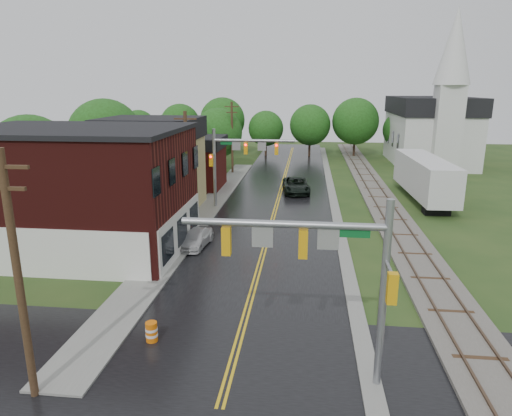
% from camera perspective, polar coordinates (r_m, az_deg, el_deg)
% --- Properties ---
extents(ground, '(160.00, 160.00, 0.00)m').
position_cam_1_polar(ground, '(17.34, -4.60, -23.84)').
color(ground, '#223D17').
rests_on(ground, ground).
extents(main_road, '(10.00, 90.00, 0.02)m').
position_cam_1_polar(main_road, '(44.65, 2.75, 0.90)').
color(main_road, black).
rests_on(main_road, ground).
extents(cross_road, '(60.00, 9.00, 0.02)m').
position_cam_1_polar(cross_road, '(18.91, -3.37, -20.09)').
color(cross_road, black).
rests_on(cross_road, ground).
extents(curb_right, '(0.80, 70.00, 0.12)m').
position_cam_1_polar(curb_right, '(49.50, 9.39, 2.11)').
color(curb_right, gray).
rests_on(curb_right, ground).
extents(sidewalk_left, '(2.40, 50.00, 0.12)m').
position_cam_1_polar(sidewalk_left, '(40.74, -6.47, -0.57)').
color(sidewalk_left, gray).
rests_on(sidewalk_left, ground).
extents(brick_building, '(14.30, 10.30, 8.30)m').
position_cam_1_polar(brick_building, '(32.79, -21.43, 2.14)').
color(brick_building, '#41100E').
rests_on(brick_building, ground).
extents(yellow_house, '(8.00, 7.00, 6.40)m').
position_cam_1_polar(yellow_house, '(42.28, -12.66, 4.18)').
color(yellow_house, tan).
rests_on(yellow_house, ground).
extents(darkred_building, '(7.00, 6.00, 4.40)m').
position_cam_1_polar(darkred_building, '(50.64, -8.24, 4.99)').
color(darkred_building, '#3F0F0C').
rests_on(darkred_building, ground).
extents(church, '(10.40, 18.40, 20.00)m').
position_cam_1_polar(church, '(69.32, 21.21, 9.84)').
color(church, silver).
rests_on(church, ground).
extents(railroad, '(3.20, 80.00, 0.30)m').
position_cam_1_polar(railroad, '(49.93, 14.68, 2.05)').
color(railroad, '#59544C').
rests_on(railroad, ground).
extents(traffic_signal_near, '(7.34, 0.30, 7.20)m').
position_cam_1_polar(traffic_signal_near, '(16.34, 8.52, -6.31)').
color(traffic_signal_near, gray).
rests_on(traffic_signal_near, ground).
extents(traffic_signal_far, '(7.34, 0.43, 7.20)m').
position_cam_1_polar(traffic_signal_far, '(41.13, -2.31, 6.75)').
color(traffic_signal_far, gray).
rests_on(traffic_signal_far, ground).
extents(utility_pole_a, '(1.80, 0.28, 9.00)m').
position_cam_1_polar(utility_pole_a, '(17.45, -27.64, -7.40)').
color(utility_pole_a, '#382616').
rests_on(utility_pole_a, ground).
extents(utility_pole_b, '(1.80, 0.28, 9.00)m').
position_cam_1_polar(utility_pole_b, '(37.02, -8.62, 5.27)').
color(utility_pole_b, '#382616').
rests_on(utility_pole_b, ground).
extents(utility_pole_c, '(1.80, 0.28, 9.00)m').
position_cam_1_polar(utility_pole_c, '(58.35, -3.01, 8.93)').
color(utility_pole_c, '#382616').
rests_on(utility_pole_c, ground).
extents(tree_left_a, '(6.80, 6.80, 8.67)m').
position_cam_1_polar(tree_left_a, '(42.18, -26.15, 5.63)').
color(tree_left_a, black).
rests_on(tree_left_a, ground).
extents(tree_left_b, '(7.60, 7.60, 9.69)m').
position_cam_1_polar(tree_left_b, '(49.88, -18.15, 8.34)').
color(tree_left_b, black).
rests_on(tree_left_b, ground).
extents(tree_left_c, '(6.00, 6.00, 7.65)m').
position_cam_1_polar(tree_left_c, '(56.03, -10.91, 8.21)').
color(tree_left_c, black).
rests_on(tree_left_c, ground).
extents(tree_left_e, '(6.40, 6.40, 8.16)m').
position_cam_1_polar(tree_left_e, '(60.56, -4.65, 9.21)').
color(tree_left_e, black).
rests_on(tree_left_e, ground).
extents(suv_dark, '(3.22, 5.92, 1.57)m').
position_cam_1_polar(suv_dark, '(48.04, 5.03, 2.83)').
color(suv_dark, black).
rests_on(suv_dark, ground).
extents(pickup_white, '(2.08, 4.17, 1.16)m').
position_cam_1_polar(pickup_white, '(32.13, -7.52, -3.80)').
color(pickup_white, silver).
rests_on(pickup_white, ground).
extents(semi_trailer, '(3.38, 13.60, 4.18)m').
position_cam_1_polar(semi_trailer, '(47.14, 20.34, 3.78)').
color(semi_trailer, black).
rests_on(semi_trailer, ground).
extents(construction_barrel, '(0.65, 0.65, 0.91)m').
position_cam_1_polar(construction_barrel, '(21.17, -12.92, -14.86)').
color(construction_barrel, '#D76109').
rests_on(construction_barrel, ground).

